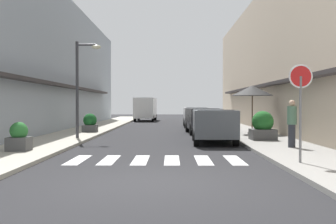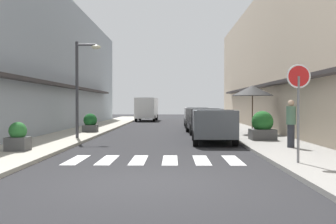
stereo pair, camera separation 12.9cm
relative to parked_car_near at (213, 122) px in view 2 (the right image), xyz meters
name	(u,v)px [view 2 (the right image)]	position (x,y,z in m)	size (l,w,h in m)	color
ground_plane	(164,132)	(-2.31, 7.16, -0.92)	(88.28, 88.28, 0.00)	#232326
sidewalk_left	(86,131)	(-7.07, 7.16, -0.86)	(2.80, 56.18, 0.12)	#ADA899
sidewalk_right	(242,131)	(2.45, 7.16, -0.86)	(2.80, 56.18, 0.12)	gray
building_row_left	(28,63)	(-10.97, 8.17, 3.40)	(5.50, 38.12, 8.64)	#939EA8
building_row_right	(301,60)	(6.35, 8.17, 3.56)	(5.50, 38.12, 8.97)	#C6B299
crosswalk	(154,160)	(-2.31, -5.40, -0.91)	(5.20, 2.20, 0.01)	silver
parked_car_near	(213,122)	(0.00, 0.00, 0.00)	(1.91, 4.01, 1.47)	#4C5156
parked_car_mid	(203,118)	(0.00, 5.78, 0.00)	(1.97, 4.06, 1.47)	black
parked_car_far	(197,115)	(0.00, 12.70, 0.00)	(1.83, 4.49, 1.47)	silver
delivery_van	(147,107)	(-4.47, 24.10, 0.49)	(2.13, 5.46, 2.37)	silver
round_street_sign	(299,87)	(1.64, -6.68, 1.23)	(0.65, 0.07, 2.66)	slate
street_lamp	(82,78)	(-6.05, 1.37, 2.02)	(1.19, 0.28, 4.51)	#38383D
cafe_umbrella	(252,91)	(2.53, 4.32, 1.51)	(2.25, 2.25, 2.60)	#262626
planter_corner	(18,137)	(-7.04, -3.90, -0.35)	(0.71, 0.71, 0.98)	#4C4C4C
planter_midblock	(262,127)	(2.23, 0.46, -0.21)	(1.07, 1.07, 1.28)	#4C4C4C
planter_far	(90,123)	(-6.49, 5.50, -0.30)	(0.80, 0.80, 1.06)	#4C4C4C
pedestrian_walking_near	(291,122)	(2.56, -2.78, 0.12)	(0.34, 0.34, 1.73)	#282B33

